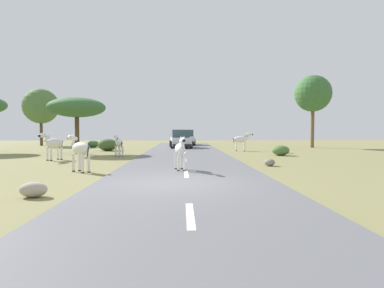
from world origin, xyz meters
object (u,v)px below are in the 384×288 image
at_px(zebra_3, 80,149).
at_px(car_1, 180,139).
at_px(zebra_0, 180,149).
at_px(rock_0, 270,162).
at_px(zebra_2, 119,143).
at_px(tree_1, 77,108).
at_px(bush_2, 281,150).
at_px(bush_1, 93,144).
at_px(zebra_4, 53,143).
at_px(tree_2, 313,94).
at_px(tree_6, 41,106).
at_px(zebra_1, 241,140).
at_px(rock_2, 33,190).
at_px(bush_0, 108,145).
at_px(car_0, 186,138).
at_px(rock_1, 284,150).

xyz_separation_m(zebra_3, car_1, (4.09, 17.86, -0.11)).
bearing_deg(car_1, zebra_0, 85.83).
bearing_deg(rock_0, zebra_2, 145.23).
bearing_deg(tree_1, bush_2, -7.94).
height_order(zebra_3, bush_1, zebra_3).
bearing_deg(bush_2, bush_1, 144.94).
height_order(zebra_4, tree_1, tree_1).
bearing_deg(tree_2, zebra_0, -125.56).
xyz_separation_m(zebra_2, tree_6, (-11.76, 15.67, 3.56)).
bearing_deg(zebra_1, rock_2, -19.55).
xyz_separation_m(zebra_1, bush_0, (-11.26, 0.71, -0.45)).
relative_size(car_0, car_1, 0.98).
xyz_separation_m(zebra_3, tree_2, (17.25, 18.37, 4.39)).
height_order(tree_1, bush_0, tree_1).
xyz_separation_m(zebra_0, rock_2, (-3.77, -5.17, -0.72)).
relative_size(bush_0, rock_2, 2.39).
distance_m(car_0, bush_0, 11.90).
bearing_deg(bush_1, car_1, -10.29).
bearing_deg(zebra_3, bush_1, 56.91).
bearing_deg(car_1, tree_6, -24.11).
bearing_deg(bush_2, bush_0, 156.69).
relative_size(zebra_3, car_0, 0.37).
relative_size(zebra_0, tree_6, 0.24).
relative_size(zebra_1, tree_2, 0.24).
bearing_deg(rock_2, bush_1, 101.86).
xyz_separation_m(car_0, bush_0, (-6.72, -9.82, -0.35)).
distance_m(zebra_4, rock_0, 12.16).
height_order(car_0, tree_1, tree_1).
bearing_deg(bush_1, tree_1, -81.85).
xyz_separation_m(car_1, bush_2, (6.92, -9.46, -0.50)).
bearing_deg(bush_2, zebra_0, -129.38).
bearing_deg(rock_0, rock_1, 68.36).
xyz_separation_m(zebra_4, bush_0, (1.13, 8.74, -0.47)).
distance_m(zebra_2, tree_2, 20.64).
relative_size(tree_6, rock_1, 8.34).
bearing_deg(rock_2, rock_1, 53.90).
bearing_deg(zebra_4, zebra_2, -115.68).
height_order(zebra_3, rock_0, zebra_3).
bearing_deg(bush_0, zebra_2, -71.01).
relative_size(tree_2, tree_6, 1.12).
height_order(zebra_0, bush_2, zebra_0).
relative_size(zebra_4, rock_1, 2.13).
bearing_deg(tree_1, rock_1, 1.27).
relative_size(bush_0, rock_1, 2.17).
xyz_separation_m(zebra_3, rock_1, (11.98, 10.76, -0.74)).
bearing_deg(tree_1, zebra_3, -71.68).
height_order(bush_1, rock_2, bush_1).
height_order(car_1, rock_2, car_1).
height_order(zebra_0, zebra_3, zebra_3).
height_order(car_0, bush_2, car_0).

